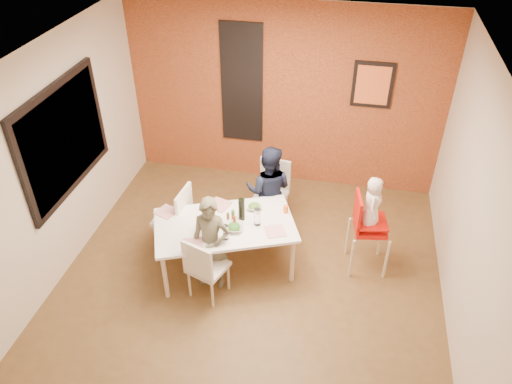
% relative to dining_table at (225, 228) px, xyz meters
% --- Properties ---
extents(ground, '(4.50, 4.50, 0.00)m').
position_rel_dining_table_xyz_m(ground, '(0.34, -0.11, -0.61)').
color(ground, brown).
rests_on(ground, ground).
extents(ceiling, '(4.50, 4.50, 0.02)m').
position_rel_dining_table_xyz_m(ceiling, '(0.34, -0.11, 2.09)').
color(ceiling, white).
rests_on(ceiling, wall_back).
extents(wall_back, '(4.50, 0.02, 2.70)m').
position_rel_dining_table_xyz_m(wall_back, '(0.34, 2.14, 0.74)').
color(wall_back, beige).
rests_on(wall_back, ground).
extents(wall_front, '(4.50, 0.02, 2.70)m').
position_rel_dining_table_xyz_m(wall_front, '(0.34, -2.36, 0.74)').
color(wall_front, beige).
rests_on(wall_front, ground).
extents(wall_left, '(0.02, 4.50, 2.70)m').
position_rel_dining_table_xyz_m(wall_left, '(-1.91, -0.11, 0.74)').
color(wall_left, beige).
rests_on(wall_left, ground).
extents(wall_right, '(0.02, 4.50, 2.70)m').
position_rel_dining_table_xyz_m(wall_right, '(2.59, -0.11, 0.74)').
color(wall_right, beige).
rests_on(wall_right, ground).
extents(brick_accent_wall, '(4.50, 0.02, 2.70)m').
position_rel_dining_table_xyz_m(brick_accent_wall, '(0.34, 2.12, 0.74)').
color(brick_accent_wall, maroon).
rests_on(brick_accent_wall, ground).
extents(picture_window_frame, '(0.05, 1.70, 1.30)m').
position_rel_dining_table_xyz_m(picture_window_frame, '(-1.88, 0.09, 0.94)').
color(picture_window_frame, black).
rests_on(picture_window_frame, wall_left).
extents(picture_window_pane, '(0.02, 1.55, 1.15)m').
position_rel_dining_table_xyz_m(picture_window_pane, '(-1.87, 0.09, 0.94)').
color(picture_window_pane, black).
rests_on(picture_window_pane, wall_left).
extents(glassblock_strip, '(0.55, 0.03, 1.70)m').
position_rel_dining_table_xyz_m(glassblock_strip, '(-0.26, 2.10, 0.89)').
color(glassblock_strip, silver).
rests_on(glassblock_strip, wall_back).
extents(glassblock_surround, '(0.60, 0.03, 1.76)m').
position_rel_dining_table_xyz_m(glassblock_surround, '(-0.26, 2.10, 0.89)').
color(glassblock_surround, black).
rests_on(glassblock_surround, wall_back).
extents(art_print_frame, '(0.54, 0.03, 0.64)m').
position_rel_dining_table_xyz_m(art_print_frame, '(1.54, 2.10, 1.04)').
color(art_print_frame, black).
rests_on(art_print_frame, wall_back).
extents(art_print_canvas, '(0.44, 0.01, 0.54)m').
position_rel_dining_table_xyz_m(art_print_canvas, '(1.54, 2.08, 1.04)').
color(art_print_canvas, orange).
rests_on(art_print_canvas, wall_back).
extents(dining_table, '(1.84, 1.44, 0.67)m').
position_rel_dining_table_xyz_m(dining_table, '(0.00, 0.00, 0.00)').
color(dining_table, white).
rests_on(dining_table, ground).
extents(chair_near, '(0.50, 0.50, 0.85)m').
position_rel_dining_table_xyz_m(chair_near, '(-0.11, -0.53, -0.14)').
color(chair_near, silver).
rests_on(chair_near, ground).
extents(chair_far, '(0.47, 0.47, 0.90)m').
position_rel_dining_table_xyz_m(chair_far, '(0.38, 1.06, -0.11)').
color(chair_far, beige).
rests_on(chair_far, ground).
extents(chair_left, '(0.46, 0.46, 0.90)m').
position_rel_dining_table_xyz_m(chair_left, '(-0.69, 0.26, -0.11)').
color(chair_left, white).
rests_on(chair_left, ground).
extents(high_chair, '(0.50, 0.50, 1.05)m').
position_rel_dining_table_xyz_m(high_chair, '(1.62, 0.36, 0.02)').
color(high_chair, red).
rests_on(high_chair, ground).
extents(child_near, '(0.45, 0.30, 1.21)m').
position_rel_dining_table_xyz_m(child_near, '(-0.08, -0.30, -0.01)').
color(child_near, brown).
rests_on(child_near, ground).
extents(child_far, '(0.62, 0.49, 1.27)m').
position_rel_dining_table_xyz_m(child_far, '(0.37, 0.82, 0.02)').
color(child_far, '#151B31').
rests_on(child_far, ground).
extents(toddler, '(0.22, 0.33, 0.67)m').
position_rel_dining_table_xyz_m(toddler, '(1.65, 0.37, 0.34)').
color(toddler, white).
rests_on(toddler, high_chair).
extents(plate_near_left, '(0.28, 0.28, 0.01)m').
position_rel_dining_table_xyz_m(plate_near_left, '(-0.26, -0.42, 0.07)').
color(plate_near_left, white).
rests_on(plate_near_left, dining_table).
extents(plate_far_mid, '(0.30, 0.30, 0.01)m').
position_rel_dining_table_xyz_m(plate_far_mid, '(-0.16, 0.34, 0.07)').
color(plate_far_mid, white).
rests_on(plate_far_mid, dining_table).
extents(plate_near_right, '(0.29, 0.29, 0.01)m').
position_rel_dining_table_xyz_m(plate_near_right, '(0.60, -0.02, 0.07)').
color(plate_near_right, white).
rests_on(plate_near_right, dining_table).
extents(plate_far_left, '(0.29, 0.29, 0.01)m').
position_rel_dining_table_xyz_m(plate_far_left, '(-0.74, 0.08, 0.07)').
color(plate_far_left, white).
rests_on(plate_far_left, dining_table).
extents(salad_bowl_a, '(0.26, 0.26, 0.06)m').
position_rel_dining_table_xyz_m(salad_bowl_a, '(0.13, -0.07, 0.09)').
color(salad_bowl_a, white).
rests_on(salad_bowl_a, dining_table).
extents(salad_bowl_b, '(0.21, 0.21, 0.05)m').
position_rel_dining_table_xyz_m(salad_bowl_b, '(0.28, 0.36, 0.08)').
color(salad_bowl_b, white).
rests_on(salad_bowl_b, dining_table).
extents(wine_bottle, '(0.08, 0.08, 0.28)m').
position_rel_dining_table_xyz_m(wine_bottle, '(0.18, 0.13, 0.20)').
color(wine_bottle, black).
rests_on(wine_bottle, dining_table).
extents(wine_glass_a, '(0.07, 0.07, 0.19)m').
position_rel_dining_table_xyz_m(wine_glass_a, '(0.08, -0.25, 0.15)').
color(wine_glass_a, silver).
rests_on(wine_glass_a, dining_table).
extents(wine_glass_b, '(0.08, 0.08, 0.22)m').
position_rel_dining_table_xyz_m(wine_glass_b, '(0.37, 0.07, 0.17)').
color(wine_glass_b, white).
rests_on(wine_glass_b, dining_table).
extents(paper_towel_roll, '(0.12, 0.12, 0.26)m').
position_rel_dining_table_xyz_m(paper_towel_roll, '(-0.15, -0.13, 0.19)').
color(paper_towel_roll, white).
rests_on(paper_towel_roll, dining_table).
extents(condiment_red, '(0.03, 0.03, 0.12)m').
position_rel_dining_table_xyz_m(condiment_red, '(0.12, 0.01, 0.12)').
color(condiment_red, red).
rests_on(condiment_red, dining_table).
extents(condiment_green, '(0.04, 0.04, 0.15)m').
position_rel_dining_table_xyz_m(condiment_green, '(0.08, 0.08, 0.14)').
color(condiment_green, '#377D29').
rests_on(condiment_green, dining_table).
extents(condiment_brown, '(0.03, 0.03, 0.13)m').
position_rel_dining_table_xyz_m(condiment_brown, '(0.03, 0.04, 0.13)').
color(condiment_brown, brown).
rests_on(condiment_brown, dining_table).
extents(sippy_cup, '(0.06, 0.06, 0.10)m').
position_rel_dining_table_xyz_m(sippy_cup, '(0.66, 0.36, 0.11)').
color(sippy_cup, orange).
rests_on(sippy_cup, dining_table).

